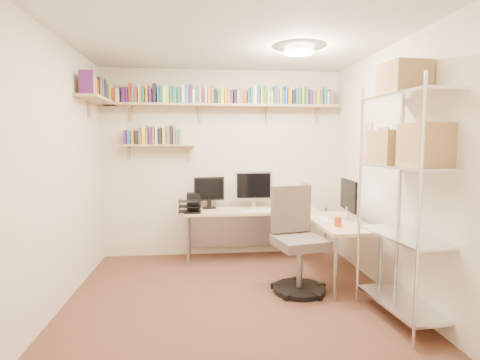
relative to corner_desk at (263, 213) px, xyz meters
name	(u,v)px	position (x,y,z in m)	size (l,w,h in m)	color
ground	(232,296)	(-0.48, -0.96, -0.66)	(3.20, 3.20, 0.00)	#4F2B22
room_shell	(232,141)	(-0.47, -0.96, 0.89)	(3.24, 3.04, 2.52)	beige
wall_shelves	(190,104)	(-0.91, 0.33, 1.36)	(3.12, 1.09, 0.80)	tan
corner_desk	(263,213)	(0.00, 0.00, 0.00)	(2.05, 1.70, 1.16)	#DBB38E
office_chair	(297,247)	(0.21, -0.85, -0.21)	(0.58, 0.58, 1.08)	black
wire_rack	(408,146)	(0.94, -1.59, 0.84)	(0.50, 0.91, 2.20)	silver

